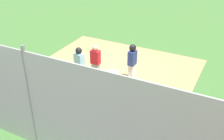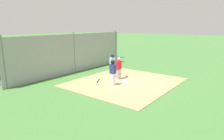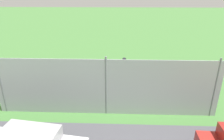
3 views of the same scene
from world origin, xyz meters
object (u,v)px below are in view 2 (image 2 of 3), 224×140
umpire (112,65)px  catcher_mask (127,76)px  parked_car_white (96,53)px  parked_car_silver (72,57)px  catcher (119,68)px  baseball_bat (98,81)px  runner (113,71)px  home_plate (125,82)px

umpire → catcher_mask: size_ratio=7.27×
parked_car_white → parked_car_silver: 3.53m
catcher → baseball_bat: catcher is taller
umpire → parked_car_white: size_ratio=0.40×
umpire → baseball_bat: bearing=-76.6°
umpire → baseball_bat: 1.91m
catcher → parked_car_white: (-5.90, -7.54, -0.24)m
baseball_bat → catcher_mask: size_ratio=3.54×
catcher → runner: runner is taller
umpire → parked_car_silver: 7.28m
runner → baseball_bat: size_ratio=1.99×
runner → baseball_bat: 1.62m
parked_car_white → runner: bearing=-123.4°
catcher → parked_car_silver: (-2.38, -7.76, -0.24)m
home_plate → umpire: 1.97m
baseball_bat → parked_car_white: (-7.31, -6.78, 0.55)m
umpire → catcher: bearing=-7.2°
home_plate → catcher: bearing=-115.3°
catcher_mask → parked_car_silver: (-1.61, -7.97, 0.52)m
baseball_bat → parked_car_silver: size_ratio=0.19×
parked_car_white → baseball_bat: bearing=-128.4°
runner → umpire: bearing=42.6°
baseball_bat → parked_car_white: 9.98m
parked_car_white → umpire: bearing=-121.1°
catcher → catcher_mask: bearing=76.1°
catcher → baseball_bat: bearing=-116.9°
baseball_bat → parked_car_silver: bearing=-147.5°
umpire → runner: (1.72, 1.36, 0.05)m
runner → parked_car_silver: bearing=69.6°
catcher_mask → parked_car_white: (-5.13, -7.75, 0.52)m
runner → baseball_bat: bearing=92.9°
home_plate → parked_car_white: size_ratio=0.10×
catcher → umpire: umpire is taller
baseball_bat → parked_car_silver: parked_car_silver is taller
home_plate → parked_car_silver: parked_car_silver is taller
baseball_bat → catcher_mask: catcher_mask is taller
home_plate → umpire: (-0.67, -1.62, 0.91)m
parked_car_silver → catcher_mask: bearing=86.4°
home_plate → catcher_mask: bearing=-152.2°
baseball_bat → parked_car_white: parked_car_white is taller
catcher_mask → parked_car_white: size_ratio=0.05×
home_plate → baseball_bat: size_ratio=0.52×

